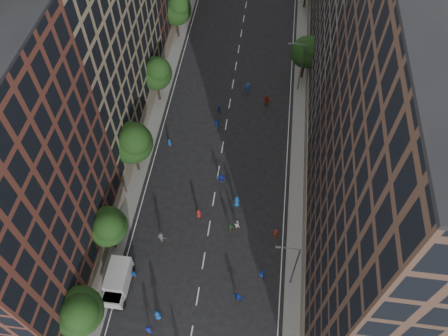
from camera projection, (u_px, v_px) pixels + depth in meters
name	position (u px, v px, depth m)	size (l,w,h in m)	color
ground	(229.00, 106.00, 69.01)	(240.00, 240.00, 0.00)	black
sidewalk_left	(165.00, 67.00, 74.23)	(4.00, 105.00, 0.15)	slate
sidewalk_right	(306.00, 80.00, 72.44)	(4.00, 105.00, 0.15)	slate
bldg_left_b	(73.00, 24.00, 53.77)	(14.00, 26.00, 34.00)	#8B795B
bldg_right_a	(411.00, 185.00, 38.43)	(14.00, 30.00, 36.00)	#4C3529
bldg_right_b	(379.00, 8.00, 56.61)	(14.00, 28.00, 33.00)	#696057
tree_left_0	(79.00, 312.00, 43.87)	(5.20, 5.20, 8.83)	black
tree_left_1	(107.00, 226.00, 50.05)	(4.80, 4.80, 8.21)	black
tree_left_2	(132.00, 142.00, 56.41)	(5.60, 5.60, 9.45)	black
tree_left_3	(156.00, 72.00, 65.05)	(5.00, 5.00, 8.58)	black
tree_left_4	(177.00, 8.00, 74.17)	(5.40, 5.40, 9.08)	black
tree_right_a	(308.00, 51.00, 68.21)	(5.00, 5.00, 8.39)	black
streetlamp_near	(293.00, 265.00, 47.68)	(2.64, 0.22, 9.06)	#595B60
streetlamp_far	(300.00, 65.00, 66.99)	(2.64, 0.22, 9.06)	#595B60
cargo_van	(118.00, 281.00, 50.37)	(2.54, 5.42, 2.88)	#B4B4B6
skater_0	(158.00, 315.00, 48.66)	(0.90, 0.59, 1.84)	#114392
skater_2	(261.00, 274.00, 51.65)	(0.79, 0.61, 1.62)	navy
skater_3	(149.00, 330.00, 47.81)	(1.02, 0.58, 1.57)	navy
skater_4	(134.00, 275.00, 51.62)	(0.92, 0.38, 1.57)	blue
skater_5	(238.00, 297.00, 49.97)	(1.49, 0.48, 1.61)	#1537AD
skater_6	(199.00, 213.00, 56.53)	(0.76, 0.50, 1.56)	maroon
skater_7	(276.00, 233.00, 54.74)	(0.64, 0.42, 1.75)	#A3271B
skater_8	(237.00, 224.00, 55.59)	(0.77, 0.60, 1.59)	silver
skater_9	(161.00, 237.00, 54.32)	(1.22, 0.70, 1.88)	#403F44
skater_10	(231.00, 227.00, 55.35)	(0.93, 0.39, 1.58)	#1D6126
skater_11	(221.00, 178.00, 59.82)	(1.44, 0.46, 1.55)	#172BBB
skater_12	(237.00, 201.00, 57.40)	(0.94, 0.61, 1.93)	#124596
skater_13	(169.00, 143.00, 63.53)	(0.55, 0.36, 1.50)	#1452A9
skater_14	(219.00, 110.00, 67.46)	(0.73, 0.57, 1.50)	#133F9F
skater_15	(248.00, 88.00, 70.05)	(1.18, 0.68, 1.82)	#13389C
skater_16	(217.00, 124.00, 65.50)	(1.07, 0.45, 1.83)	navy
skater_17	(267.00, 100.00, 68.44)	(1.70, 0.54, 1.84)	#A22C1B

